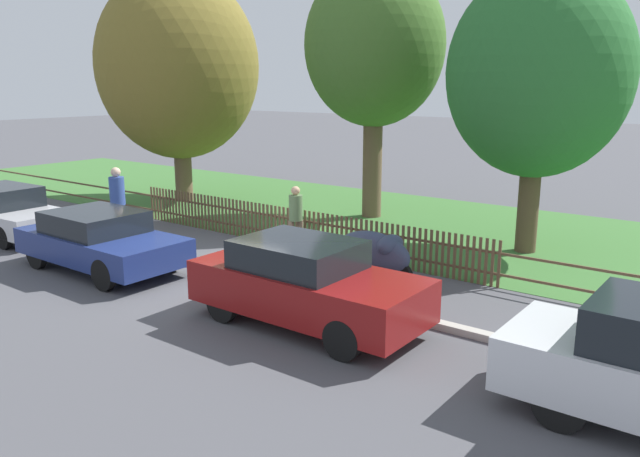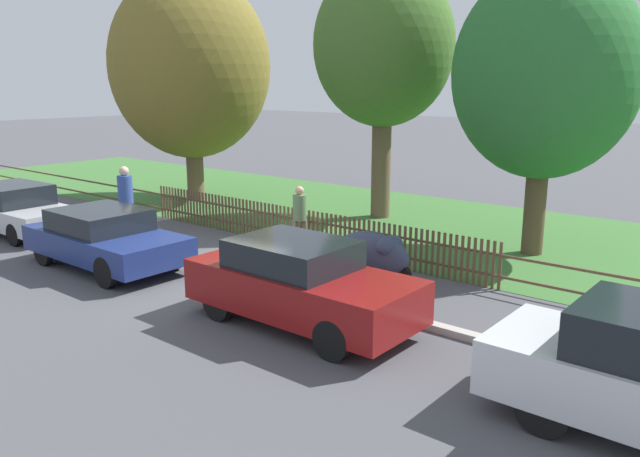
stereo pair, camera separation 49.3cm
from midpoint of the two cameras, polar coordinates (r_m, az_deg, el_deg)
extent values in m
plane|color=#4C4C51|center=(13.63, -11.03, -3.93)|extent=(120.00, 120.00, 0.00)
cube|color=#B2ADA3|center=(13.68, -10.73, -3.60)|extent=(40.14, 0.20, 0.12)
cube|color=#3D7033|center=(18.70, 4.62, 0.94)|extent=(40.14, 8.25, 0.01)
cube|color=brown|center=(15.42, -3.59, -0.66)|extent=(40.14, 0.03, 0.05)
cube|color=brown|center=(15.33, -3.62, 0.89)|extent=(40.14, 0.03, 0.05)
cube|color=brown|center=(19.19, -15.82, 2.26)|extent=(0.06, 0.03, 0.97)
cube|color=brown|center=(19.09, -15.58, 2.22)|extent=(0.06, 0.03, 0.97)
cube|color=brown|center=(18.98, -15.33, 2.17)|extent=(0.06, 0.03, 0.97)
cube|color=brown|center=(18.88, -15.08, 2.13)|extent=(0.06, 0.03, 0.97)
cube|color=brown|center=(18.77, -14.82, 2.08)|extent=(0.06, 0.03, 0.97)
cube|color=brown|center=(18.67, -14.56, 2.04)|extent=(0.06, 0.03, 0.97)
cube|color=brown|center=(18.56, -14.30, 1.99)|extent=(0.06, 0.03, 0.97)
cube|color=brown|center=(18.46, -14.04, 1.95)|extent=(0.06, 0.03, 0.97)
cube|color=brown|center=(18.36, -13.78, 1.90)|extent=(0.06, 0.03, 0.97)
cube|color=brown|center=(18.25, -13.51, 1.85)|extent=(0.06, 0.03, 0.97)
cube|color=brown|center=(18.15, -13.24, 1.80)|extent=(0.06, 0.03, 0.97)
cube|color=brown|center=(18.05, -12.96, 1.76)|extent=(0.06, 0.03, 0.97)
cube|color=brown|center=(17.95, -12.68, 1.71)|extent=(0.06, 0.03, 0.97)
cube|color=brown|center=(17.85, -12.40, 1.66)|extent=(0.06, 0.03, 0.97)
cube|color=brown|center=(17.75, -12.12, 1.61)|extent=(0.06, 0.03, 0.97)
cube|color=brown|center=(17.65, -11.83, 1.56)|extent=(0.06, 0.03, 0.97)
cube|color=brown|center=(17.55, -11.54, 1.50)|extent=(0.06, 0.03, 0.97)
cube|color=brown|center=(17.45, -11.25, 1.45)|extent=(0.06, 0.03, 0.97)
cube|color=brown|center=(17.35, -10.95, 1.40)|extent=(0.06, 0.03, 0.97)
cube|color=brown|center=(17.25, -10.65, 1.35)|extent=(0.06, 0.03, 0.97)
cube|color=brown|center=(17.15, -10.34, 1.29)|extent=(0.06, 0.03, 0.97)
cube|color=brown|center=(17.05, -10.04, 1.24)|extent=(0.06, 0.03, 0.97)
cube|color=brown|center=(16.96, -9.72, 1.18)|extent=(0.06, 0.03, 0.97)
cube|color=brown|center=(16.86, -9.41, 1.13)|extent=(0.06, 0.03, 0.97)
cube|color=brown|center=(16.77, -9.09, 1.07)|extent=(0.06, 0.03, 0.97)
cube|color=brown|center=(16.67, -8.77, 1.01)|extent=(0.06, 0.03, 0.97)
cube|color=brown|center=(16.58, -8.44, 0.95)|extent=(0.06, 0.03, 0.97)
cube|color=brown|center=(16.48, -8.11, 0.89)|extent=(0.06, 0.03, 0.97)
cube|color=brown|center=(16.39, -7.78, 0.83)|extent=(0.06, 0.03, 0.97)
cube|color=brown|center=(16.29, -7.44, 0.77)|extent=(0.06, 0.03, 0.97)
cube|color=brown|center=(16.20, -7.10, 0.71)|extent=(0.06, 0.03, 0.97)
cube|color=brown|center=(16.11, -6.76, 0.65)|extent=(0.06, 0.03, 0.97)
cube|color=brown|center=(16.02, -6.41, 0.59)|extent=(0.06, 0.03, 0.97)
cube|color=brown|center=(15.93, -6.06, 0.53)|extent=(0.06, 0.03, 0.97)
cube|color=brown|center=(15.84, -5.70, 0.46)|extent=(0.06, 0.03, 0.97)
cube|color=brown|center=(15.75, -5.34, 0.40)|extent=(0.06, 0.03, 0.97)
cube|color=brown|center=(15.66, -4.98, 0.33)|extent=(0.06, 0.03, 0.97)
cube|color=brown|center=(15.57, -4.61, 0.27)|extent=(0.06, 0.03, 0.97)
cube|color=brown|center=(15.49, -4.23, 0.20)|extent=(0.06, 0.03, 0.97)
cube|color=brown|center=(15.40, -3.86, 0.13)|extent=(0.06, 0.03, 0.97)
cube|color=brown|center=(15.31, -3.48, 0.06)|extent=(0.06, 0.03, 0.97)
cube|color=brown|center=(15.23, -3.09, -0.01)|extent=(0.06, 0.03, 0.97)
cube|color=brown|center=(15.14, -2.70, -0.08)|extent=(0.06, 0.03, 0.97)
cube|color=brown|center=(15.06, -2.30, -0.15)|extent=(0.06, 0.03, 0.97)
cube|color=brown|center=(14.98, -1.91, -0.22)|extent=(0.06, 0.03, 0.97)
cube|color=brown|center=(14.89, -1.50, -0.29)|extent=(0.06, 0.03, 0.97)
cube|color=brown|center=(14.81, -1.10, -0.36)|extent=(0.06, 0.03, 0.97)
cube|color=brown|center=(14.73, -0.68, -0.44)|extent=(0.06, 0.03, 0.97)
cube|color=brown|center=(14.65, -0.27, -0.51)|extent=(0.06, 0.03, 0.97)
cube|color=brown|center=(14.57, 0.16, -0.59)|extent=(0.06, 0.03, 0.97)
cube|color=brown|center=(14.49, 0.58, -0.66)|extent=(0.06, 0.03, 0.97)
cube|color=brown|center=(14.42, 1.01, -0.74)|extent=(0.06, 0.03, 0.97)
cube|color=brown|center=(14.34, 1.45, -0.82)|extent=(0.06, 0.03, 0.97)
cube|color=brown|center=(14.26, 1.89, -0.90)|extent=(0.06, 0.03, 0.97)
cube|color=brown|center=(14.19, 2.33, -0.98)|extent=(0.06, 0.03, 0.97)
cube|color=brown|center=(14.12, 2.78, -1.06)|extent=(0.06, 0.03, 0.97)
cube|color=brown|center=(14.04, 3.23, -1.14)|extent=(0.06, 0.03, 0.97)
cube|color=brown|center=(13.97, 3.69, -1.22)|extent=(0.06, 0.03, 0.97)
cube|color=brown|center=(13.90, 4.16, -1.30)|extent=(0.06, 0.03, 0.97)
cube|color=brown|center=(13.83, 4.62, -1.39)|extent=(0.06, 0.03, 0.97)
cube|color=brown|center=(13.76, 5.10, -1.47)|extent=(0.06, 0.03, 0.97)
cube|color=brown|center=(13.69, 5.58, -1.55)|extent=(0.06, 0.03, 0.97)
cube|color=brown|center=(13.62, 6.06, -1.64)|extent=(0.06, 0.03, 0.97)
cube|color=brown|center=(13.56, 6.55, -1.73)|extent=(0.06, 0.03, 0.97)
cube|color=brown|center=(13.49, 7.04, -1.81)|extent=(0.06, 0.03, 0.97)
cube|color=brown|center=(13.43, 7.53, -1.90)|extent=(0.06, 0.03, 0.97)
cube|color=brown|center=(13.36, 8.04, -1.99)|extent=(0.06, 0.03, 0.97)
cube|color=brown|center=(13.30, 8.54, -2.08)|extent=(0.06, 0.03, 0.97)
cube|color=brown|center=(13.24, 9.05, -2.17)|extent=(0.06, 0.03, 0.97)
cube|color=brown|center=(13.18, 9.57, -2.26)|extent=(0.06, 0.03, 0.97)
cube|color=brown|center=(13.12, 10.09, -2.35)|extent=(0.06, 0.03, 0.97)
cube|color=brown|center=(13.07, 10.62, -2.44)|extent=(0.06, 0.03, 0.97)
cube|color=brown|center=(13.01, 11.15, -2.53)|extent=(0.06, 0.03, 0.97)
cube|color=brown|center=(12.95, 11.68, -2.63)|extent=(0.06, 0.03, 0.97)
cube|color=brown|center=(12.90, 12.22, -2.72)|extent=(0.06, 0.03, 0.97)
cube|color=brown|center=(12.85, 12.77, -2.81)|extent=(0.06, 0.03, 0.97)
cube|color=brown|center=(12.79, 13.31, -2.91)|extent=(0.06, 0.03, 0.97)
cube|color=brown|center=(12.74, 13.87, -3.00)|extent=(0.06, 0.03, 0.97)
cube|color=brown|center=(12.69, 14.43, -3.10)|extent=(0.06, 0.03, 0.97)
cube|color=brown|center=(12.65, 14.99, -3.19)|extent=(0.06, 0.03, 0.97)
cube|color=#BCBCC1|center=(18.48, -27.50, 0.93)|extent=(4.10, 1.82, 0.54)
cylinder|color=black|center=(17.81, -23.38, 0.19)|extent=(0.58, 0.16, 0.57)
cylinder|color=black|center=(17.09, -27.68, -0.75)|extent=(0.58, 0.16, 0.57)
cylinder|color=black|center=(19.96, -27.21, 1.10)|extent=(0.58, 0.16, 0.57)
cube|color=navy|center=(14.28, -20.25, -1.47)|extent=(3.99, 1.79, 0.55)
cube|color=black|center=(14.34, -20.84, 0.60)|extent=(1.92, 1.61, 0.46)
cylinder|color=black|center=(13.81, -14.52, -2.52)|extent=(0.64, 0.14, 0.64)
cylinder|color=black|center=(12.91, -20.24, -4.02)|extent=(0.64, 0.14, 0.64)
cylinder|color=black|center=(15.78, -20.12, -0.97)|extent=(0.64, 0.14, 0.64)
cylinder|color=black|center=(14.99, -25.38, -2.16)|extent=(0.64, 0.14, 0.64)
cube|color=maroon|center=(10.35, -2.50, -5.64)|extent=(4.02, 1.69, 0.70)
cube|color=black|center=(10.30, -3.39, -2.34)|extent=(1.93, 1.51, 0.46)
cylinder|color=black|center=(10.35, 5.61, -7.48)|extent=(0.62, 0.14, 0.62)
cylinder|color=black|center=(9.17, 0.47, -10.20)|extent=(0.62, 0.14, 0.62)
cylinder|color=black|center=(11.77, -4.75, -4.89)|extent=(0.62, 0.14, 0.62)
cylinder|color=black|center=(10.74, -10.27, -6.85)|extent=(0.62, 0.14, 0.62)
cylinder|color=black|center=(9.21, 22.35, -11.09)|extent=(0.64, 0.14, 0.64)
cylinder|color=black|center=(7.89, 19.35, -15.02)|extent=(0.64, 0.14, 0.64)
cylinder|color=black|center=(12.22, 6.17, -4.37)|extent=(0.57, 0.14, 0.57)
cylinder|color=black|center=(12.99, 1.43, -3.24)|extent=(0.57, 0.14, 0.57)
ellipsoid|color=#2D3851|center=(12.50, 3.75, -2.20)|extent=(1.77, 0.68, 0.85)
ellipsoid|color=#2D3851|center=(12.20, 5.29, -1.49)|extent=(0.45, 0.72, 0.39)
cylinder|color=brown|center=(21.92, -13.07, 6.18)|extent=(0.58, 0.58, 2.83)
ellipsoid|color=olive|center=(21.78, -13.50, 14.28)|extent=(5.31, 5.31, 6.11)
cylinder|color=brown|center=(18.68, 4.06, 6.73)|extent=(0.57, 0.57, 3.74)
ellipsoid|color=#426B28|center=(18.59, 4.23, 16.41)|extent=(4.03, 4.03, 4.64)
cylinder|color=brown|center=(15.42, 17.72, 3.16)|extent=(0.49, 0.49, 2.87)
ellipsoid|color=#286B2D|center=(15.22, 18.46, 13.37)|extent=(4.13, 4.13, 4.74)
cylinder|color=#7F6B51|center=(14.85, -3.57, -0.75)|extent=(0.14, 0.14, 0.77)
cylinder|color=#7F6B51|center=(14.92, -2.75, -0.68)|extent=(0.14, 0.14, 0.77)
cylinder|color=#5B7A4C|center=(14.73, -3.20, 1.90)|extent=(0.44, 0.44, 0.61)
sphere|color=tan|center=(14.66, -3.22, 3.47)|extent=(0.21, 0.21, 0.21)
cylinder|color=black|center=(16.82, -18.58, 0.47)|extent=(0.17, 0.17, 0.91)
cylinder|color=black|center=(17.08, -18.75, 0.64)|extent=(0.17, 0.17, 0.91)
cylinder|color=#334C93|center=(16.80, -18.87, 3.27)|extent=(0.50, 0.50, 0.72)
sphere|color=beige|center=(16.73, -18.99, 4.89)|extent=(0.25, 0.25, 0.25)
camera|label=1|loc=(0.25, -91.13, -0.26)|focal=35.00mm
camera|label=2|loc=(0.25, 88.87, 0.26)|focal=35.00mm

